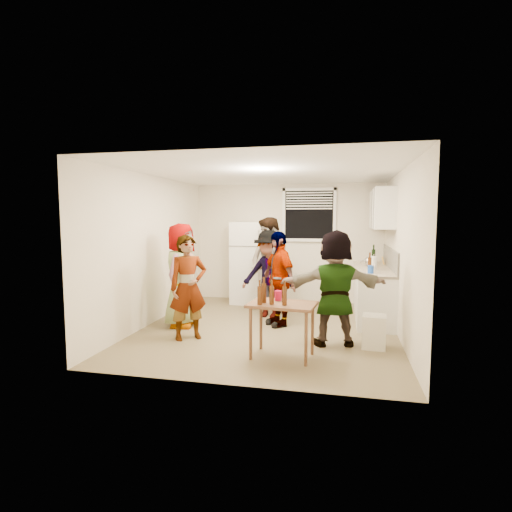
% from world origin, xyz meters
% --- Properties ---
extents(room, '(4.00, 4.50, 2.50)m').
position_xyz_m(room, '(0.00, 0.00, 0.00)').
color(room, silver).
rests_on(room, ground).
extents(window, '(1.12, 0.10, 1.06)m').
position_xyz_m(window, '(0.45, 2.21, 1.85)').
color(window, white).
rests_on(window, room).
extents(refrigerator, '(0.70, 0.70, 1.70)m').
position_xyz_m(refrigerator, '(-0.75, 1.88, 0.85)').
color(refrigerator, white).
rests_on(refrigerator, ground).
extents(counter_lower, '(0.60, 2.20, 0.86)m').
position_xyz_m(counter_lower, '(1.70, 1.15, 0.43)').
color(counter_lower, white).
rests_on(counter_lower, ground).
extents(countertop, '(0.64, 2.22, 0.04)m').
position_xyz_m(countertop, '(1.70, 1.15, 0.88)').
color(countertop, beige).
rests_on(countertop, counter_lower).
extents(backsplash, '(0.03, 2.20, 0.36)m').
position_xyz_m(backsplash, '(1.99, 1.15, 1.08)').
color(backsplash, '#A5A297').
rests_on(backsplash, countertop).
extents(upper_cabinets, '(0.34, 1.60, 0.70)m').
position_xyz_m(upper_cabinets, '(1.83, 1.35, 1.95)').
color(upper_cabinets, white).
rests_on(upper_cabinets, room).
extents(kettle, '(0.26, 0.22, 0.21)m').
position_xyz_m(kettle, '(1.65, 1.30, 0.90)').
color(kettle, silver).
rests_on(kettle, countertop).
extents(paper_towel, '(0.11, 0.11, 0.23)m').
position_xyz_m(paper_towel, '(1.68, 0.83, 0.90)').
color(paper_towel, white).
rests_on(paper_towel, countertop).
extents(wine_bottle, '(0.07, 0.07, 0.27)m').
position_xyz_m(wine_bottle, '(1.75, 1.88, 0.90)').
color(wine_bottle, black).
rests_on(wine_bottle, countertop).
extents(beer_bottle_counter, '(0.06, 0.06, 0.23)m').
position_xyz_m(beer_bottle_counter, '(1.60, 0.63, 0.90)').
color(beer_bottle_counter, '#47230C').
rests_on(beer_bottle_counter, countertop).
extents(blue_cup, '(0.10, 0.10, 0.13)m').
position_xyz_m(blue_cup, '(1.60, 0.39, 0.90)').
color(blue_cup, blue).
rests_on(blue_cup, countertop).
extents(picture_frame, '(0.02, 0.17, 0.14)m').
position_xyz_m(picture_frame, '(1.92, 1.76, 0.97)').
color(picture_frame, gold).
rests_on(picture_frame, countertop).
extents(trash_bin, '(0.34, 0.34, 0.46)m').
position_xyz_m(trash_bin, '(1.60, -0.64, 0.25)').
color(trash_bin, silver).
rests_on(trash_bin, ground).
extents(serving_table, '(0.89, 0.65, 0.71)m').
position_xyz_m(serving_table, '(0.42, -1.27, 0.00)').
color(serving_table, brown).
rests_on(serving_table, ground).
extents(beer_bottle_table, '(0.06, 0.06, 0.25)m').
position_xyz_m(beer_bottle_table, '(0.18, -1.29, 0.71)').
color(beer_bottle_table, '#47230C').
rests_on(beer_bottle_table, serving_table).
extents(red_cup, '(0.10, 0.10, 0.13)m').
position_xyz_m(red_cup, '(0.34, -1.11, 0.71)').
color(red_cup, '#B80D35').
rests_on(red_cup, serving_table).
extents(guest_grey, '(1.73, 0.89, 0.54)m').
position_xyz_m(guest_grey, '(-1.44, -0.14, 0.00)').
color(guest_grey, gray).
rests_on(guest_grey, ground).
extents(guest_stripe, '(1.40, 1.56, 0.37)m').
position_xyz_m(guest_stripe, '(-1.06, -0.78, 0.00)').
color(guest_stripe, '#141933').
rests_on(guest_stripe, ground).
extents(guest_back_left, '(1.60, 2.00, 0.68)m').
position_xyz_m(guest_back_left, '(-0.18, 1.12, 0.00)').
color(guest_back_left, '#533122').
rests_on(guest_back_left, ground).
extents(guest_back_right, '(1.27, 1.72, 0.58)m').
position_xyz_m(guest_back_right, '(-0.13, 0.75, 0.00)').
color(guest_back_right, '#3D3E42').
rests_on(guest_back_right, ground).
extents(guest_black, '(1.81, 1.69, 0.38)m').
position_xyz_m(guest_black, '(0.12, 0.23, 0.00)').
color(guest_black, black).
rests_on(guest_black, ground).
extents(guest_orange, '(1.83, 1.92, 0.48)m').
position_xyz_m(guest_orange, '(1.06, -0.61, 0.00)').
color(guest_orange, '#F3925A').
rests_on(guest_orange, ground).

